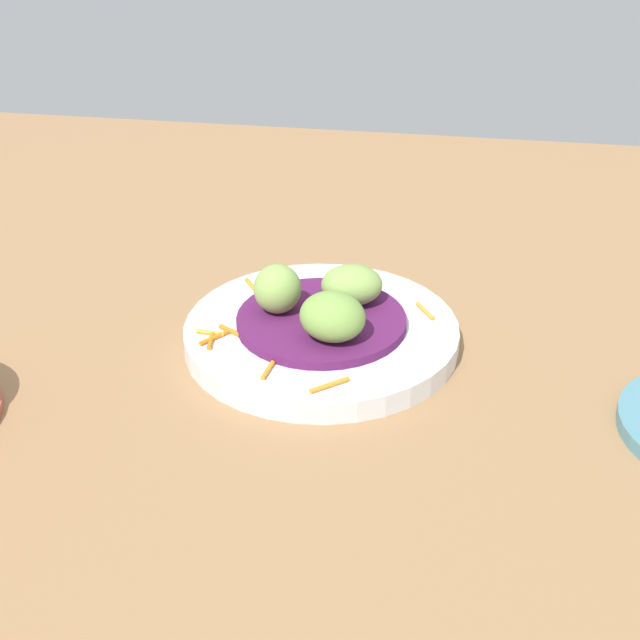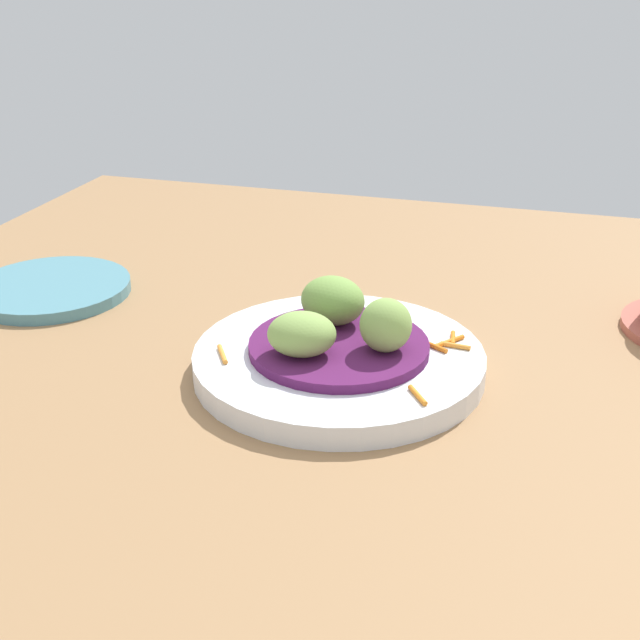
{
  "view_description": "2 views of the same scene",
  "coord_description": "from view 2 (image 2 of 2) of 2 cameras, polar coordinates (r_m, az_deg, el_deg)",
  "views": [
    {
      "loc": [
        -15.29,
        73.25,
        45.01
      ],
      "look_at": [
        -4.02,
        4.89,
        5.2
      ],
      "focal_mm": 52.42,
      "sensor_mm": 36.0,
      "label": 1
    },
    {
      "loc": [
        11.89,
        -56.26,
        34.98
      ],
      "look_at": [
        -5.41,
        3.15,
        6.78
      ],
      "focal_mm": 47.24,
      "sensor_mm": 36.0,
      "label": 2
    }
  ],
  "objects": [
    {
      "name": "guac_scoop_left",
      "position": [
        0.71,
        0.87,
        1.33
      ],
      "size": [
        6.37,
        5.77,
        4.15
      ],
      "primitive_type": "ellipsoid",
      "rotation": [
        0.0,
        0.0,
        1.38
      ],
      "color": "#759E47",
      "rests_on": "cabbage_bed"
    },
    {
      "name": "guac_scoop_center",
      "position": [
        0.66,
        -1.24,
        -0.96
      ],
      "size": [
        6.39,
        5.72,
        3.51
      ],
      "primitive_type": "ellipsoid",
      "rotation": [
        0.0,
        0.0,
        3.38
      ],
      "color": "#84A851",
      "rests_on": "cabbage_bed"
    },
    {
      "name": "guac_scoop_right",
      "position": [
        0.67,
        4.29,
        -0.32
      ],
      "size": [
        5.89,
        5.89,
        4.38
      ],
      "primitive_type": "ellipsoid",
      "rotation": [
        0.0,
        0.0,
        5.49
      ],
      "color": "#84A851",
      "rests_on": "cabbage_bed"
    },
    {
      "name": "carrot_garnish",
      "position": [
        0.71,
        4.79,
        -1.34
      ],
      "size": [
        20.19,
        17.84,
        0.4
      ],
      "color": "orange",
      "rests_on": "main_plate"
    },
    {
      "name": "cabbage_bed",
      "position": [
        0.69,
        1.28,
        -1.78
      ],
      "size": [
        14.86,
        14.86,
        0.83
      ],
      "primitive_type": "cylinder",
      "color": "#51194C",
      "rests_on": "main_plate"
    },
    {
      "name": "main_plate",
      "position": [
        0.7,
        1.27,
        -2.81
      ],
      "size": [
        24.08,
        24.08,
        1.98
      ],
      "primitive_type": "cylinder",
      "color": "silver",
      "rests_on": "table_surface"
    },
    {
      "name": "side_plate_small",
      "position": [
        0.89,
        -17.75,
        2.05
      ],
      "size": [
        15.83,
        15.83,
        1.18
      ],
      "primitive_type": "cylinder",
      "color": "teal",
      "rests_on": "table_surface"
    },
    {
      "name": "table_surface",
      "position": [
        0.67,
        3.73,
        -6.14
      ],
      "size": [
        110.0,
        110.0,
        2.0
      ],
      "primitive_type": "cube",
      "color": "#936D47",
      "rests_on": "ground"
    }
  ]
}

